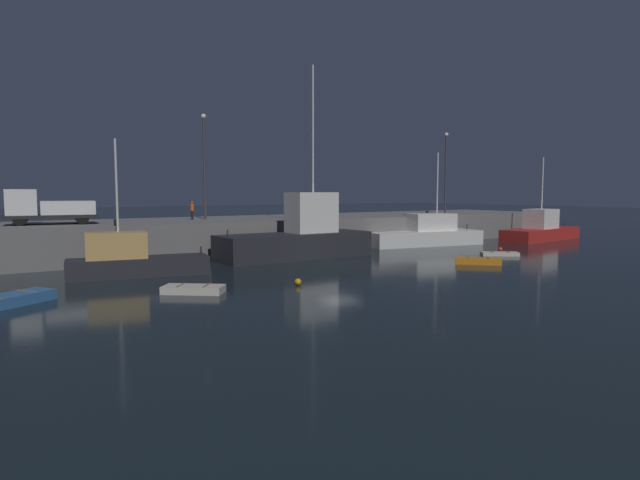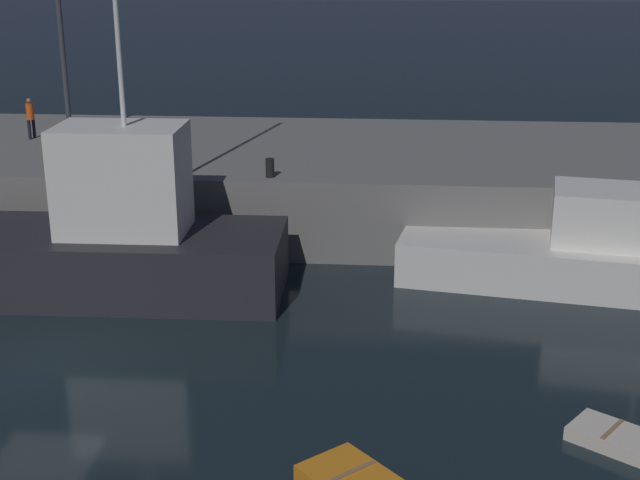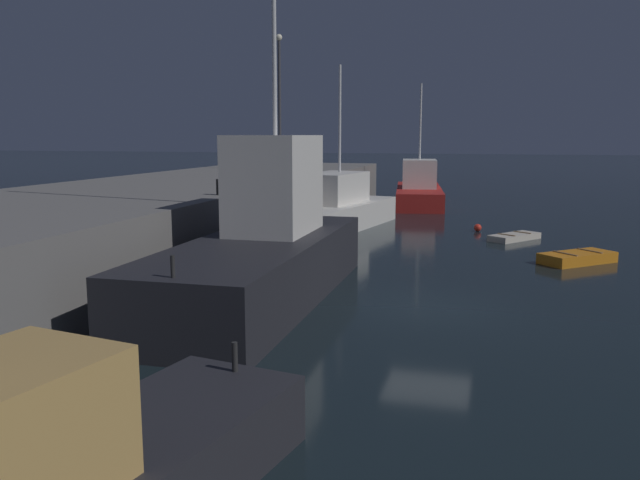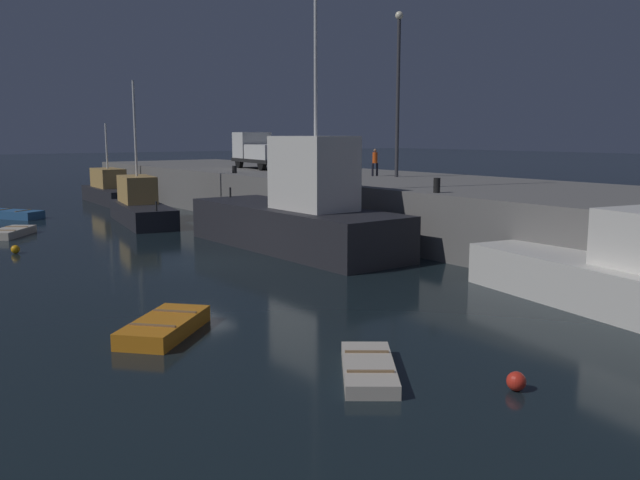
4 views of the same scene
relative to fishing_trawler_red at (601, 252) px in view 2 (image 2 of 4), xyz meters
The scene contains 7 objects.
ground_plane 16.34m from the fishing_trawler_red, 154.94° to the right, with size 320.00×320.00×0.00m, color black.
pier_quay 16.17m from the fishing_trawler_red, 156.04° to the left, with size 68.44×11.00×2.67m.
fishing_trawler_red is the anchor object (origin of this frame).
fishing_boat_blue 15.12m from the fishing_trawler_red, behind, with size 12.03×3.89×14.48m.
lamp_post_west 21.25m from the fishing_trawler_red, 158.41° to the left, with size 0.44×0.44×8.91m.
dockworker 21.38m from the fishing_trawler_red, 160.85° to the left, with size 0.34×0.40×1.54m.
bollard_central 10.47m from the fishing_trawler_red, behind, with size 0.28×0.28×0.61m, color black.
Camera 2 is at (8.35, -18.32, 9.58)m, focal length 49.20 mm.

